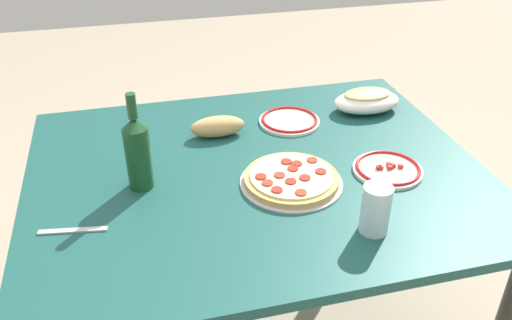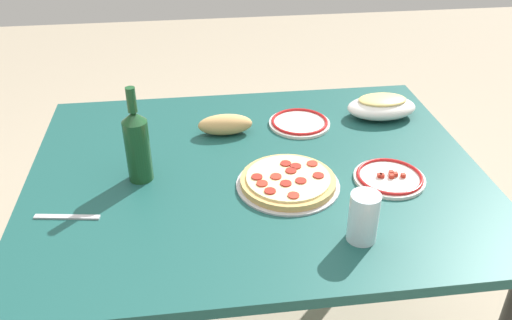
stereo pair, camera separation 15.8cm
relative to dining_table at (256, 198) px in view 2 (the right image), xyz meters
The scene contains 9 objects.
dining_table is the anchor object (origin of this frame).
pepperoni_pizza 0.18m from the dining_table, 127.68° to the left, with size 0.29×0.29×0.03m.
baked_pasta_dish 0.57m from the dining_table, 149.51° to the right, with size 0.24×0.15×0.08m.
wine_bottle 0.40m from the dining_table, ahead, with size 0.07×0.07×0.28m.
water_glass 0.45m from the dining_table, 121.34° to the left, with size 0.07×0.07×0.13m, color silver.
side_plate_near 0.40m from the dining_table, 163.52° to the left, with size 0.20×0.20×0.02m.
side_plate_far 0.34m from the dining_table, 125.50° to the right, with size 0.21×0.21×0.02m.
bread_loaf 0.28m from the dining_table, 72.47° to the right, with size 0.18×0.07×0.07m, color tan.
fork_right 0.55m from the dining_table, 18.31° to the left, with size 0.17×0.02×0.01m, color #B7B7BC.
Camera 2 is at (0.18, 1.33, 1.60)m, focal length 37.76 mm.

